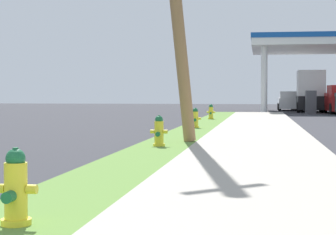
{
  "coord_description": "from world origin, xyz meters",
  "views": [
    {
      "loc": [
        3.05,
        -2.16,
        1.38
      ],
      "look_at": [
        0.59,
        14.07,
        0.73
      ],
      "focal_mm": 64.76,
      "sensor_mm": 36.0,
      "label": 1
    }
  ],
  "objects_px": {
    "fire_hydrant_third": "(195,119)",
    "fire_hydrant_fourth": "(211,113)",
    "fire_hydrant_second": "(159,133)",
    "car_tan_by_near_pump": "(302,101)",
    "fire_hydrant_nearest": "(16,191)",
    "truck_black_at_far_bay": "(310,92)",
    "car_white_by_far_pump": "(290,102)"
  },
  "relations": [
    {
      "from": "car_tan_by_near_pump",
      "to": "truck_black_at_far_bay",
      "type": "relative_size",
      "value": 0.71
    },
    {
      "from": "fire_hydrant_nearest",
      "to": "car_white_by_far_pump",
      "type": "bearing_deg",
      "value": 84.08
    },
    {
      "from": "car_tan_by_near_pump",
      "to": "fire_hydrant_nearest",
      "type": "bearing_deg",
      "value": -96.98
    },
    {
      "from": "car_tan_by_near_pump",
      "to": "fire_hydrant_second",
      "type": "bearing_deg",
      "value": -98.6
    },
    {
      "from": "fire_hydrant_second",
      "to": "car_tan_by_near_pump",
      "type": "bearing_deg",
      "value": 81.4
    },
    {
      "from": "truck_black_at_far_bay",
      "to": "fire_hydrant_fourth",
      "type": "bearing_deg",
      "value": -109.64
    },
    {
      "from": "fire_hydrant_second",
      "to": "car_tan_by_near_pump",
      "type": "relative_size",
      "value": 0.16
    },
    {
      "from": "fire_hydrant_nearest",
      "to": "car_tan_by_near_pump",
      "type": "bearing_deg",
      "value": 83.02
    },
    {
      "from": "car_tan_by_near_pump",
      "to": "fire_hydrant_fourth",
      "type": "bearing_deg",
      "value": -103.94
    },
    {
      "from": "fire_hydrant_nearest",
      "to": "fire_hydrant_third",
      "type": "relative_size",
      "value": 1.0
    },
    {
      "from": "truck_black_at_far_bay",
      "to": "fire_hydrant_nearest",
      "type": "bearing_deg",
      "value": -98.27
    },
    {
      "from": "car_white_by_far_pump",
      "to": "truck_black_at_far_bay",
      "type": "xyz_separation_m",
      "value": [
        1.35,
        -3.84,
        0.77
      ]
    },
    {
      "from": "fire_hydrant_fourth",
      "to": "car_tan_by_near_pump",
      "type": "height_order",
      "value": "car_tan_by_near_pump"
    },
    {
      "from": "fire_hydrant_fourth",
      "to": "fire_hydrant_second",
      "type": "bearing_deg",
      "value": -89.95
    },
    {
      "from": "fire_hydrant_nearest",
      "to": "fire_hydrant_second",
      "type": "distance_m",
      "value": 8.84
    },
    {
      "from": "fire_hydrant_second",
      "to": "fire_hydrant_nearest",
      "type": "bearing_deg",
      "value": -89.42
    },
    {
      "from": "fire_hydrant_third",
      "to": "truck_black_at_far_bay",
      "type": "bearing_deg",
      "value": 76.29
    },
    {
      "from": "fire_hydrant_nearest",
      "to": "car_tan_by_near_pump",
      "type": "distance_m",
      "value": 49.7
    },
    {
      "from": "fire_hydrant_nearest",
      "to": "truck_black_at_far_bay",
      "type": "relative_size",
      "value": 0.12
    },
    {
      "from": "fire_hydrant_fourth",
      "to": "car_white_by_far_pump",
      "type": "distance_m",
      "value": 21.79
    },
    {
      "from": "fire_hydrant_third",
      "to": "car_white_by_far_pump",
      "type": "relative_size",
      "value": 0.17
    },
    {
      "from": "fire_hydrant_third",
      "to": "fire_hydrant_fourth",
      "type": "height_order",
      "value": "same"
    },
    {
      "from": "car_white_by_far_pump",
      "to": "fire_hydrant_second",
      "type": "bearing_deg",
      "value": -97.46
    },
    {
      "from": "fire_hydrant_nearest",
      "to": "fire_hydrant_second",
      "type": "height_order",
      "value": "same"
    },
    {
      "from": "fire_hydrant_second",
      "to": "truck_black_at_far_bay",
      "type": "relative_size",
      "value": 0.12
    },
    {
      "from": "fire_hydrant_second",
      "to": "truck_black_at_far_bay",
      "type": "xyz_separation_m",
      "value": [
        6.19,
        33.15,
        1.04
      ]
    },
    {
      "from": "fire_hydrant_nearest",
      "to": "truck_black_at_far_bay",
      "type": "distance_m",
      "value": 42.44
    },
    {
      "from": "fire_hydrant_third",
      "to": "truck_black_at_far_bay",
      "type": "xyz_separation_m",
      "value": [
        6.16,
        25.24,
        1.04
      ]
    },
    {
      "from": "fire_hydrant_fourth",
      "to": "truck_black_at_far_bay",
      "type": "bearing_deg",
      "value": 70.36
    },
    {
      "from": "car_tan_by_near_pump",
      "to": "truck_black_at_far_bay",
      "type": "xyz_separation_m",
      "value": [
        0.07,
        -7.34,
        0.77
      ]
    },
    {
      "from": "fire_hydrant_fourth",
      "to": "car_white_by_far_pump",
      "type": "height_order",
      "value": "car_white_by_far_pump"
    },
    {
      "from": "fire_hydrant_third",
      "to": "fire_hydrant_second",
      "type": "bearing_deg",
      "value": -90.26
    }
  ]
}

